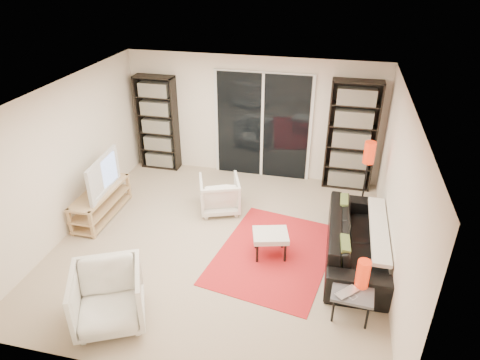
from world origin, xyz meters
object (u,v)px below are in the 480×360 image
Objects in this scene: sofa at (357,240)px; floor_lamp at (368,160)px; armchair_back at (220,194)px; bookshelf_left at (158,123)px; ottoman at (270,236)px; armchair_front at (108,297)px; tv_stand at (101,203)px; bookshelf_right at (351,136)px; side_table at (353,292)px.

sofa is 1.46m from floor_lamp.
sofa is at bearing 140.37° from armchair_back.
bookshelf_left is 1.43× the size of floor_lamp.
armchair_back is at bearing 135.45° from ottoman.
tv_stand is at bearing 95.78° from armchair_front.
bookshelf_left is 4.38m from armchair_front.
armchair_front reaches higher than sofa.
armchair_front is 1.39× the size of ottoman.
bookshelf_left is at bearing 180.00° from bookshelf_right.
ottoman is (3.02, -0.42, 0.08)m from tv_stand.
armchair_back is at bearing -147.17° from bookshelf_right.
bookshelf_right reaches higher than armchair_front.
bookshelf_right reaches higher than floor_lamp.
bookshelf_left reaches higher than floor_lamp.
bookshelf_left reaches higher than sofa.
ottoman is at bearing 99.99° from sofa.
ottoman is at bearing -113.70° from bookshelf_right.
floor_lamp is at bearing 47.92° from ottoman.
armchair_front is 4.51m from floor_lamp.
sofa is at bearing 10.66° from ottoman.
bookshelf_left is 5.26m from side_table.
tv_stand is at bearing 162.08° from side_table.
side_table is (0.11, -3.41, -0.69)m from bookshelf_right.
floor_lamp is at bearing 21.13° from armchair_front.
armchair_front is (1.31, -2.16, 0.12)m from tv_stand.
floor_lamp is at bearing 13.87° from tv_stand.
armchair_back is (-2.35, 0.83, -0.01)m from sofa.
armchair_back is 1.52m from ottoman.
tv_stand is 2.26× the size of ottoman.
ottoman is 0.44× the size of floor_lamp.
floor_lamp reaches higher than side_table.
tv_stand is 4.43m from side_table.
bookshelf_right is at bearing 105.93° from floor_lamp.
bookshelf_right is at bearing 66.30° from ottoman.
tv_stand is at bearing 172.05° from ottoman.
side_table is (2.28, -2.01, 0.04)m from armchair_back.
sofa is 4.08× the size of side_table.
tv_stand reaches higher than side_table.
bookshelf_right is 5.09m from armchair_front.
bookshelf_left is 4.65m from sofa.
armchair_back is 0.51× the size of floor_lamp.
bookshelf_right is 3.48m from side_table.
sofa reaches higher than tv_stand.
ottoman is at bearing -132.08° from floor_lamp.
tv_stand reaches higher than ottoman.
sofa reaches higher than armchair_back.
tv_stand is 2.53m from armchair_front.
side_table is 0.40× the size of floor_lamp.
bookshelf_left is at bearing 82.92° from tv_stand.
tv_stand is 3.05m from ottoman.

